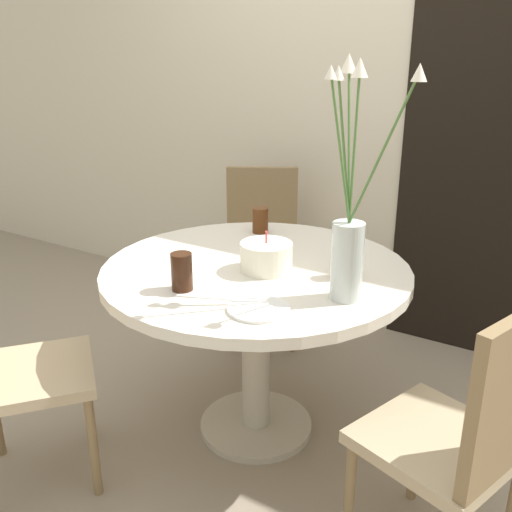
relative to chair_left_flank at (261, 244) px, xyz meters
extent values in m
plane|color=gray|center=(0.45, -0.78, -0.50)|extent=(16.00, 16.00, 0.00)
cube|color=beige|center=(0.45, 0.41, 0.80)|extent=(8.00, 0.05, 2.60)
cube|color=black|center=(1.05, 0.37, 0.52)|extent=(0.90, 0.01, 2.05)
cylinder|color=silver|center=(0.45, -0.78, 0.20)|extent=(1.15, 1.15, 0.04)
cylinder|color=#B7AD99|center=(0.45, -0.78, -0.15)|extent=(0.11, 0.11, 0.65)
cylinder|color=#B7AD99|center=(0.45, -0.78, -0.49)|extent=(0.46, 0.46, 0.03)
cube|color=tan|center=(0.04, -0.07, -0.08)|extent=(0.55, 0.55, 0.04)
cube|color=olive|center=(-0.05, 0.09, 0.17)|extent=(0.35, 0.22, 0.46)
cylinder|color=olive|center=(-0.02, -0.30, -0.30)|extent=(0.03, 0.03, 0.40)
cylinder|color=olive|center=(0.27, -0.13, -0.30)|extent=(0.03, 0.03, 0.40)
cylinder|color=olive|center=(-0.19, -0.01, -0.30)|extent=(0.03, 0.03, 0.40)
cylinder|color=olive|center=(0.10, 0.16, -0.30)|extent=(0.03, 0.03, 0.40)
cube|color=tan|center=(-0.06, -1.42, -0.08)|extent=(0.56, 0.56, 0.04)
cylinder|color=olive|center=(0.18, -1.39, -0.30)|extent=(0.03, 0.03, 0.40)
cylinder|color=olive|center=(-0.09, -1.18, -0.30)|extent=(0.03, 0.03, 0.40)
cube|color=tan|center=(1.23, -1.04, -0.08)|extent=(0.51, 0.51, 0.04)
cube|color=olive|center=(1.41, -1.09, 0.17)|extent=(0.15, 0.37, 0.46)
cylinder|color=olive|center=(1.12, -0.82, -0.30)|extent=(0.03, 0.03, 0.40)
cylinder|color=olive|center=(1.02, -1.14, -0.30)|extent=(0.03, 0.03, 0.40)
cylinder|color=olive|center=(1.45, -0.93, -0.30)|extent=(0.03, 0.03, 0.40)
cylinder|color=white|center=(0.51, -0.80, 0.27)|extent=(0.19, 0.19, 0.11)
cylinder|color=#E54C4C|center=(0.51, -0.80, 0.35)|extent=(0.01, 0.01, 0.04)
cylinder|color=silver|center=(0.85, -0.87, 0.35)|extent=(0.10, 0.10, 0.26)
cylinder|color=#4C7538|center=(0.81, -0.81, 0.71)|extent=(0.09, 0.13, 0.47)
cone|color=silver|center=(0.77, -0.75, 0.94)|extent=(0.05, 0.05, 0.06)
cylinder|color=#4C7538|center=(0.82, -0.86, 0.69)|extent=(0.08, 0.03, 0.44)
cone|color=silver|center=(0.78, -0.85, 0.92)|extent=(0.04, 0.04, 0.04)
cylinder|color=#4C7538|center=(0.83, -0.91, 0.70)|extent=(0.06, 0.07, 0.45)
cone|color=silver|center=(0.80, -0.94, 0.92)|extent=(0.04, 0.04, 0.04)
cylinder|color=#4C7538|center=(0.85, -0.85, 0.70)|extent=(0.03, 0.07, 0.46)
cone|color=silver|center=(0.84, -0.82, 0.93)|extent=(0.05, 0.05, 0.06)
cylinder|color=#4C7538|center=(0.94, -0.87, 0.70)|extent=(0.18, 0.02, 0.45)
cone|color=silver|center=(1.03, -0.86, 0.92)|extent=(0.04, 0.04, 0.05)
cylinder|color=white|center=(0.66, -1.10, 0.22)|extent=(0.20, 0.20, 0.01)
cylinder|color=#33190C|center=(0.36, -1.10, 0.28)|extent=(0.07, 0.07, 0.13)
cylinder|color=#51280F|center=(0.77, -0.71, 0.27)|extent=(0.07, 0.07, 0.10)
cylinder|color=#51280F|center=(0.25, -0.41, 0.27)|extent=(0.07, 0.07, 0.11)
camera|label=1|loc=(1.51, -2.47, 0.98)|focal=40.00mm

